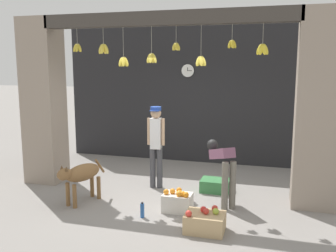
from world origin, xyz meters
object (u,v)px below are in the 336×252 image
object	(u,v)px
fruit_crate_oranges	(178,201)
water_bottle	(142,210)
dog	(81,174)
fruit_crate_apples	(205,222)
shopkeeper	(156,141)
produce_box_green	(215,185)
worker_stooping	(223,165)
wall_clock	(188,71)

from	to	relation	value
fruit_crate_oranges	water_bottle	size ratio (longest dim) A/B	1.88
dog	fruit_crate_apples	size ratio (longest dim) A/B	1.81
shopkeeper	water_bottle	world-z (taller)	shopkeeper
shopkeeper	produce_box_green	bearing A→B (deg)	-179.04
shopkeeper	dog	bearing A→B (deg)	45.41
worker_stooping	fruit_crate_oranges	world-z (taller)	worker_stooping
shopkeeper	fruit_crate_oranges	distance (m)	1.47
dog	water_bottle	size ratio (longest dim) A/B	4.11
produce_box_green	fruit_crate_oranges	bearing A→B (deg)	-111.41
worker_stooping	wall_clock	xyz separation A→B (m)	(-1.24, 2.66, 1.53)
wall_clock	dog	bearing A→B (deg)	-108.90
water_bottle	shopkeeper	bearing A→B (deg)	99.07
dog	shopkeeper	bearing A→B (deg)	158.93
dog	worker_stooping	xyz separation A→B (m)	(2.36, 0.60, 0.19)
produce_box_green	fruit_crate_apples	bearing A→B (deg)	-85.93
produce_box_green	water_bottle	xyz separation A→B (m)	(-0.91, -1.53, -0.00)
dog	water_bottle	bearing A→B (deg)	96.21
fruit_crate_oranges	produce_box_green	xyz separation A→B (m)	(0.44, 1.13, -0.05)
produce_box_green	water_bottle	world-z (taller)	water_bottle
fruit_crate_oranges	produce_box_green	distance (m)	1.22
worker_stooping	dog	bearing A→B (deg)	159.98
fruit_crate_apples	water_bottle	bearing A→B (deg)	167.82
worker_stooping	wall_clock	bearing A→B (deg)	80.52
dog	fruit_crate_oranges	size ratio (longest dim) A/B	2.18
shopkeeper	worker_stooping	bearing A→B (deg)	154.73
dog	wall_clock	size ratio (longest dim) A/B	3.17
produce_box_green	wall_clock	size ratio (longest dim) A/B	1.67
shopkeeper	produce_box_green	distance (m)	1.41
produce_box_green	shopkeeper	bearing A→B (deg)	-175.39
dog	wall_clock	world-z (taller)	wall_clock
worker_stooping	wall_clock	world-z (taller)	wall_clock
fruit_crate_apples	shopkeeper	bearing A→B (deg)	127.29
dog	produce_box_green	bearing A→B (deg)	139.94
produce_box_green	wall_clock	xyz separation A→B (m)	(-1.02, 2.03, 2.12)
fruit_crate_oranges	fruit_crate_apples	xyz separation A→B (m)	(0.57, -0.63, -0.02)
worker_stooping	fruit_crate_apples	world-z (taller)	worker_stooping
dog	worker_stooping	bearing A→B (deg)	124.25
worker_stooping	fruit_crate_apples	bearing A→B (deg)	-129.21
shopkeeper	wall_clock	size ratio (longest dim) A/B	4.96
fruit_crate_oranges	fruit_crate_apples	bearing A→B (deg)	-47.73
dog	shopkeeper	xyz separation A→B (m)	(0.99, 1.14, 0.42)
fruit_crate_apples	water_bottle	xyz separation A→B (m)	(-1.04, 0.22, -0.03)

